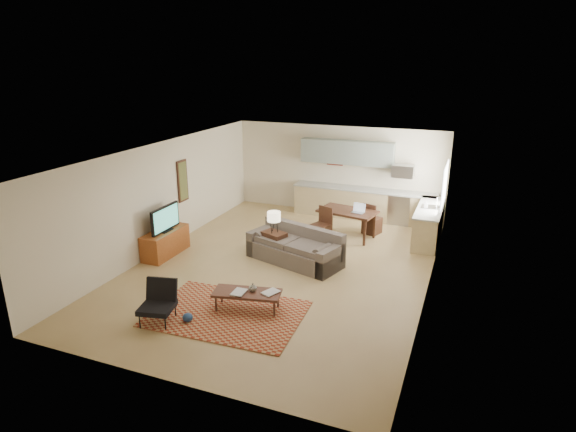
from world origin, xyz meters
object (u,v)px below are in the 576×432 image
at_px(tv_credenza, 165,243).
at_px(dining_table, 347,224).
at_px(console_table, 274,245).
at_px(coffee_table, 247,301).
at_px(armchair, 157,304).
at_px(sofa, 295,246).

distance_m(tv_credenza, dining_table, 4.76).
bearing_deg(console_table, tv_credenza, -141.05).
distance_m(coffee_table, console_table, 2.59).
bearing_deg(armchair, console_table, 64.51).
distance_m(sofa, coffee_table, 2.50).
xyz_separation_m(coffee_table, armchair, (-1.32, -1.02, 0.19)).
xyz_separation_m(coffee_table, tv_credenza, (-3.08, 1.74, 0.12)).
xyz_separation_m(sofa, console_table, (-0.54, 0.05, -0.08)).
bearing_deg(tv_credenza, dining_table, 36.28).
bearing_deg(sofa, coffee_table, -73.54).
bearing_deg(tv_credenza, coffee_table, -29.48).
relative_size(coffee_table, tv_credenza, 0.95).
bearing_deg(coffee_table, tv_credenza, 138.59).
bearing_deg(sofa, tv_credenza, -149.45).
bearing_deg(coffee_table, dining_table, 68.66).
relative_size(coffee_table, console_table, 1.96).
relative_size(console_table, dining_table, 0.44).
xyz_separation_m(armchair, dining_table, (2.07, 5.58, -0.01)).
bearing_deg(tv_credenza, console_table, 17.18).
bearing_deg(armchair, sofa, 56.21).
distance_m(coffee_table, tv_credenza, 3.54).
bearing_deg(sofa, armchair, -93.91).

